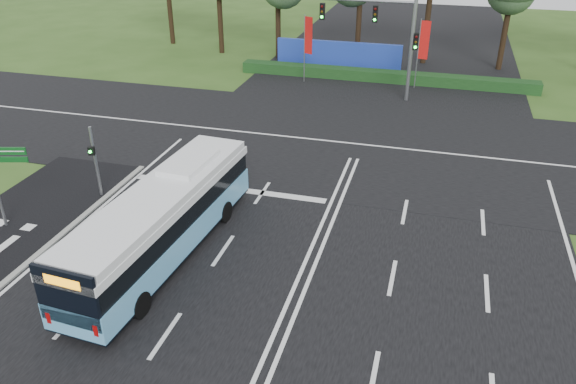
# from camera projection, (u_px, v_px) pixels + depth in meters

# --- Properties ---
(ground) EXTENTS (120.00, 120.00, 0.00)m
(ground) POSITION_uv_depth(u_px,v_px,m) (305.00, 264.00, 21.26)
(ground) COLOR #31511B
(ground) RESTS_ON ground
(road_main) EXTENTS (20.00, 120.00, 0.04)m
(road_main) POSITION_uv_depth(u_px,v_px,m) (305.00, 264.00, 21.25)
(road_main) COLOR black
(road_main) RESTS_ON ground
(road_cross) EXTENTS (120.00, 14.00, 0.05)m
(road_cross) POSITION_uv_depth(u_px,v_px,m) (356.00, 144.00, 31.46)
(road_cross) COLOR black
(road_cross) RESTS_ON ground
(kerb_strip) EXTENTS (0.25, 18.00, 0.12)m
(kerb_strip) POSITION_uv_depth(u_px,v_px,m) (25.00, 266.00, 21.07)
(kerb_strip) COLOR gray
(kerb_strip) RESTS_ON ground
(city_bus) EXTENTS (3.01, 10.97, 3.11)m
(city_bus) POSITION_uv_depth(u_px,v_px,m) (163.00, 221.00, 21.07)
(city_bus) COLOR #5EAADB
(city_bus) RESTS_ON ground
(pedestrian_signal) EXTENTS (0.32, 0.42, 3.41)m
(pedestrian_signal) POSITION_uv_depth(u_px,v_px,m) (95.00, 159.00, 25.23)
(pedestrian_signal) COLOR gray
(pedestrian_signal) RESTS_ON ground
(street_sign) EXTENTS (1.59, 0.51, 4.20)m
(street_sign) POSITION_uv_depth(u_px,v_px,m) (0.00, 170.00, 22.49)
(street_sign) COLOR gray
(street_sign) RESTS_ON ground
(banner_flag_left) EXTENTS (0.67, 0.34, 4.90)m
(banner_flag_left) POSITION_uv_depth(u_px,v_px,m) (307.00, 40.00, 40.40)
(banner_flag_left) COLOR gray
(banner_flag_left) RESTS_ON ground
(banner_flag_mid) EXTENTS (0.72, 0.15, 4.92)m
(banner_flag_mid) POSITION_uv_depth(u_px,v_px,m) (422.00, 44.00, 39.04)
(banner_flag_mid) COLOR gray
(banner_flag_mid) RESTS_ON ground
(traffic_light_gantry) EXTENTS (8.41, 0.28, 7.00)m
(traffic_light_gantry) POSITION_uv_depth(u_px,v_px,m) (385.00, 29.00, 36.47)
(traffic_light_gantry) COLOR gray
(traffic_light_gantry) RESTS_ON ground
(hedge) EXTENTS (22.00, 1.20, 0.80)m
(hedge) POSITION_uv_depth(u_px,v_px,m) (384.00, 76.00, 41.92)
(hedge) COLOR #133514
(hedge) RESTS_ON ground
(blue_hoarding) EXTENTS (10.00, 0.30, 2.20)m
(blue_hoarding) POSITION_uv_depth(u_px,v_px,m) (338.00, 55.00, 44.67)
(blue_hoarding) COLOR #203DAE
(blue_hoarding) RESTS_ON ground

